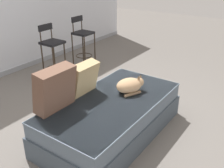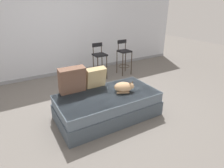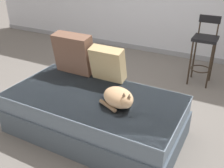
{
  "view_description": "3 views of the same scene",
  "coord_description": "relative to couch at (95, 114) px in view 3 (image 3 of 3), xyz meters",
  "views": [
    {
      "loc": [
        -2.14,
        -1.88,
        1.87
      ],
      "look_at": [
        0.15,
        -0.3,
        0.57
      ],
      "focal_mm": 42.0,
      "sensor_mm": 36.0,
      "label": 1
    },
    {
      "loc": [
        -1.43,
        -2.93,
        1.9
      ],
      "look_at": [
        0.15,
        -0.3,
        0.57
      ],
      "focal_mm": 30.0,
      "sensor_mm": 36.0,
      "label": 2
    },
    {
      "loc": [
        1.2,
        -2.32,
        1.75
      ],
      "look_at": [
        0.15,
        -0.3,
        0.57
      ],
      "focal_mm": 42.0,
      "sensor_mm": 36.0,
      "label": 3
    }
  ],
  "objects": [
    {
      "name": "ground_plane",
      "position": [
        0.0,
        0.4,
        -0.23
      ],
      "size": [
        16.0,
        16.0,
        0.0
      ],
      "primitive_type": "plane",
      "color": "#66605B",
      "rests_on": "ground"
    },
    {
      "name": "wall_baseboard_trim",
      "position": [
        0.0,
        2.6,
        -0.18
      ],
      "size": [
        8.0,
        0.02,
        0.09
      ],
      "primitive_type": "cube",
      "color": "gray",
      "rests_on": "ground"
    },
    {
      "name": "couch",
      "position": [
        0.0,
        0.0,
        0.0
      ],
      "size": [
        1.79,
        0.95,
        0.45
      ],
      "color": "#44505B",
      "rests_on": "ground"
    },
    {
      "name": "throw_pillow_corner",
      "position": [
        -0.49,
        0.37,
        0.46
      ],
      "size": [
        0.45,
        0.23,
        0.47
      ],
      "color": "brown",
      "rests_on": "couch"
    },
    {
      "name": "throw_pillow_middle",
      "position": [
        -0.04,
        0.37,
        0.42
      ],
      "size": [
        0.37,
        0.22,
        0.39
      ],
      "color": "tan",
      "rests_on": "couch"
    },
    {
      "name": "cat",
      "position": [
        0.3,
        -0.06,
        0.31
      ],
      "size": [
        0.39,
        0.35,
        0.2
      ],
      "color": "tan",
      "rests_on": "couch"
    },
    {
      "name": "bar_stool_near_window",
      "position": [
        0.74,
        1.72,
        0.32
      ],
      "size": [
        0.32,
        0.32,
        0.95
      ],
      "color": "#2D2319",
      "rests_on": "ground"
    }
  ]
}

